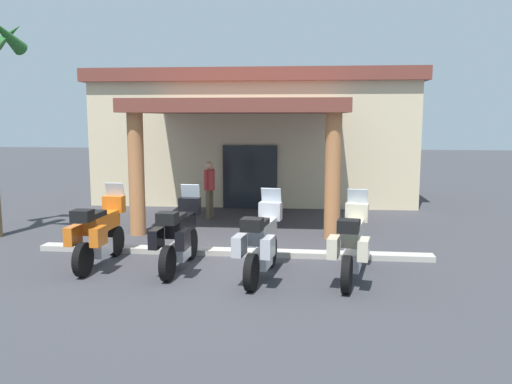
{
  "coord_description": "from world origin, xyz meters",
  "views": [
    {
      "loc": [
        2.14,
        -10.67,
        3.01
      ],
      "look_at": [
        0.71,
        2.02,
        1.2
      ],
      "focal_mm": 37.06,
      "sensor_mm": 36.0,
      "label": 1
    }
  ],
  "objects_px": {
    "motorcycle_orange": "(99,232)",
    "motorcycle_cream": "(352,244)",
    "motorcycle_black": "(179,235)",
    "motorcycle_silver": "(261,242)",
    "motel_building": "(257,135)",
    "pedestrian": "(209,185)"
  },
  "relations": [
    {
      "from": "motorcycle_black",
      "to": "pedestrian",
      "type": "bearing_deg",
      "value": 7.53
    },
    {
      "from": "motorcycle_orange",
      "to": "motorcycle_cream",
      "type": "relative_size",
      "value": 1.01
    },
    {
      "from": "motel_building",
      "to": "motorcycle_black",
      "type": "relative_size",
      "value": 5.21
    },
    {
      "from": "motel_building",
      "to": "pedestrian",
      "type": "distance_m",
      "value": 4.62
    },
    {
      "from": "motel_building",
      "to": "motorcycle_orange",
      "type": "relative_size",
      "value": 5.21
    },
    {
      "from": "motorcycle_orange",
      "to": "motorcycle_black",
      "type": "height_order",
      "value": "same"
    },
    {
      "from": "motel_building",
      "to": "pedestrian",
      "type": "relative_size",
      "value": 6.73
    },
    {
      "from": "motorcycle_black",
      "to": "motorcycle_silver",
      "type": "relative_size",
      "value": 1.0
    },
    {
      "from": "motorcycle_black",
      "to": "pedestrian",
      "type": "relative_size",
      "value": 1.29
    },
    {
      "from": "motorcycle_silver",
      "to": "motorcycle_cream",
      "type": "bearing_deg",
      "value": -80.66
    },
    {
      "from": "motel_building",
      "to": "motorcycle_silver",
      "type": "bearing_deg",
      "value": -84.39
    },
    {
      "from": "motorcycle_orange",
      "to": "motorcycle_black",
      "type": "bearing_deg",
      "value": -90.75
    },
    {
      "from": "motorcycle_orange",
      "to": "motorcycle_silver",
      "type": "distance_m",
      "value": 3.39
    },
    {
      "from": "motel_building",
      "to": "motorcycle_cream",
      "type": "relative_size",
      "value": 5.24
    },
    {
      "from": "motorcycle_orange",
      "to": "pedestrian",
      "type": "height_order",
      "value": "pedestrian"
    },
    {
      "from": "motorcycle_silver",
      "to": "pedestrian",
      "type": "relative_size",
      "value": 1.29
    },
    {
      "from": "motorcycle_black",
      "to": "motorcycle_silver",
      "type": "distance_m",
      "value": 1.73
    },
    {
      "from": "motorcycle_cream",
      "to": "motel_building",
      "type": "bearing_deg",
      "value": 25.91
    },
    {
      "from": "motorcycle_black",
      "to": "motorcycle_cream",
      "type": "height_order",
      "value": "same"
    },
    {
      "from": "motorcycle_silver",
      "to": "motorcycle_orange",
      "type": "bearing_deg",
      "value": 89.56
    },
    {
      "from": "motorcycle_orange",
      "to": "motorcycle_cream",
      "type": "xyz_separation_m",
      "value": [
        5.04,
        -0.42,
        0.0
      ]
    },
    {
      "from": "motorcycle_orange",
      "to": "motorcycle_cream",
      "type": "bearing_deg",
      "value": -93.09
    }
  ]
}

